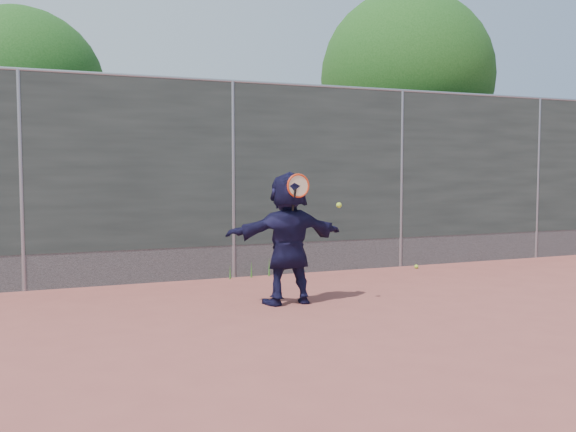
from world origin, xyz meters
name	(u,v)px	position (x,y,z in m)	size (l,w,h in m)	color
ground	(335,328)	(0.00, 0.00, 0.00)	(80.00, 80.00, 0.00)	#9E4C42
player	(288,238)	(0.03, 1.36, 0.82)	(1.51, 0.48, 1.63)	black
ball_ground	(416,267)	(3.11, 3.17, 0.03)	(0.07, 0.07, 0.07)	#ACD42F
fence	(233,175)	(0.00, 3.50, 1.58)	(20.00, 0.06, 3.03)	#38423D
swing_action	(302,189)	(0.13, 1.16, 1.42)	(0.70, 0.18, 0.51)	red
tree_right	(413,83)	(4.68, 5.75, 3.49)	(3.78, 3.60, 5.39)	#382314
tree_left	(29,98)	(-2.85, 6.55, 2.94)	(3.15, 3.00, 4.53)	#382314
weed_clump	(254,269)	(0.29, 3.38, 0.13)	(0.68, 0.07, 0.30)	#387226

